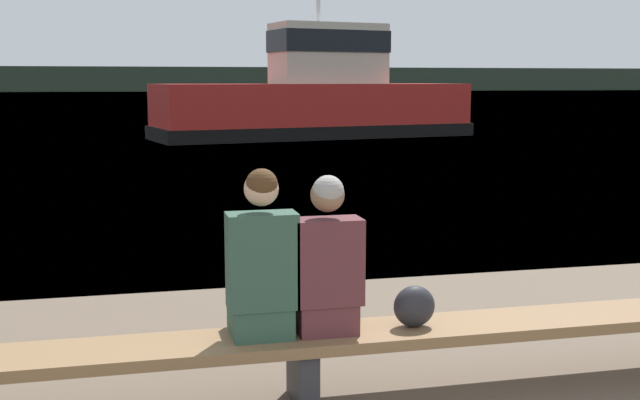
{
  "coord_description": "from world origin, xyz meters",
  "views": [
    {
      "loc": [
        -1.22,
        -1.32,
        1.93
      ],
      "look_at": [
        0.58,
        6.19,
        0.78
      ],
      "focal_mm": 45.0,
      "sensor_mm": 36.0,
      "label": 1
    }
  ],
  "objects_px": {
    "person_right": "(326,266)",
    "shopping_bag": "(414,306)",
    "person_left": "(261,266)",
    "tugboat_red": "(317,102)",
    "bench_main": "(303,346)"
  },
  "relations": [
    {
      "from": "person_left",
      "to": "shopping_bag",
      "type": "xyz_separation_m",
      "value": [
        0.95,
        -0.01,
        -0.3
      ]
    },
    {
      "from": "shopping_bag",
      "to": "tugboat_red",
      "type": "distance_m",
      "value": 23.01
    },
    {
      "from": "person_right",
      "to": "tugboat_red",
      "type": "height_order",
      "value": "tugboat_red"
    },
    {
      "from": "person_left",
      "to": "shopping_bag",
      "type": "height_order",
      "value": "person_left"
    },
    {
      "from": "shopping_bag",
      "to": "tugboat_red",
      "type": "bearing_deg",
      "value": 78.26
    },
    {
      "from": "shopping_bag",
      "to": "person_left",
      "type": "bearing_deg",
      "value": 179.15
    },
    {
      "from": "person_right",
      "to": "tugboat_red",
      "type": "xyz_separation_m",
      "value": [
        5.23,
        22.5,
        0.38
      ]
    },
    {
      "from": "bench_main",
      "to": "tugboat_red",
      "type": "height_order",
      "value": "tugboat_red"
    },
    {
      "from": "bench_main",
      "to": "tugboat_red",
      "type": "xyz_separation_m",
      "value": [
        5.38,
        22.51,
        0.86
      ]
    },
    {
      "from": "shopping_bag",
      "to": "tugboat_red",
      "type": "height_order",
      "value": "tugboat_red"
    },
    {
      "from": "person_right",
      "to": "shopping_bag",
      "type": "relative_size",
      "value": 3.68
    },
    {
      "from": "shopping_bag",
      "to": "bench_main",
      "type": "bearing_deg",
      "value": 179.4
    },
    {
      "from": "person_left",
      "to": "shopping_bag",
      "type": "bearing_deg",
      "value": -0.85
    },
    {
      "from": "person_right",
      "to": "tugboat_red",
      "type": "bearing_deg",
      "value": 76.91
    },
    {
      "from": "bench_main",
      "to": "tugboat_red",
      "type": "relative_size",
      "value": 0.65
    }
  ]
}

